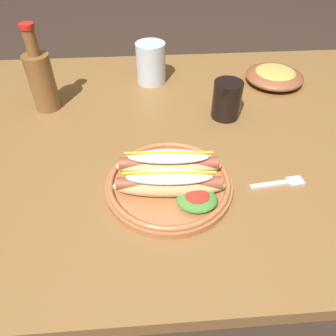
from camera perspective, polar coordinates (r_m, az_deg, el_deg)
name	(u,v)px	position (r m, az deg, el deg)	size (l,w,h in m)	color
ground_plane	(179,279)	(1.42, 1.92, -18.65)	(8.00, 8.00, 0.00)	#3D2D23
dining_table	(184,160)	(0.91, 2.84, 1.32)	(1.26, 0.95, 0.74)	olive
hot_dog_plate	(170,180)	(0.68, 0.39, -2.09)	(0.27, 0.27, 0.08)	#B77042
fork	(282,183)	(0.75, 19.08, -2.45)	(0.12, 0.03, 0.00)	silver
soda_cup	(227,100)	(0.90, 10.14, 11.56)	(0.08, 0.08, 0.10)	black
water_cup	(151,63)	(1.06, -2.99, 17.70)	(0.09, 0.09, 0.12)	silver
glass_bottle	(41,79)	(0.97, -21.10, 14.22)	(0.07, 0.07, 0.23)	brown
side_bowl	(274,76)	(1.12, 17.97, 14.96)	(0.18, 0.18, 0.05)	brown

